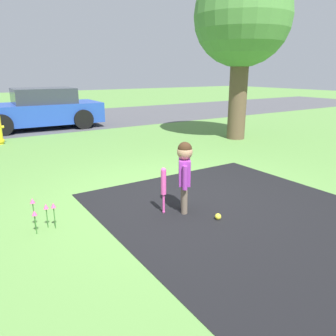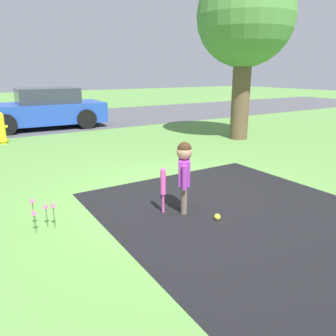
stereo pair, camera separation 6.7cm
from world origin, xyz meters
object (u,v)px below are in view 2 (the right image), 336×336
Objects in this scene: sports_ball at (217,217)px; parked_car at (44,109)px; child at (184,167)px; fire_hydrant at (1,128)px; baseball_bat at (163,184)px; tree_far_lawn at (245,19)px.

sports_ball is 8.70m from parked_car.
child is 6.35m from fire_hydrant.
fire_hydrant reaches higher than baseball_bat.
child reaches higher than fire_hydrant.
parked_car reaches higher than baseball_bat.
baseball_bat is 0.82m from sports_ball.
tree_far_lawn is at bearing -25.92° from fire_hydrant.
child is at bearing 92.58° from parked_car.
sports_ball is at bearing 93.96° from parked_car.
fire_hydrant is 0.19× the size of tree_far_lawn.
baseball_bat is at bearing 130.68° from sports_ball.
baseball_bat is 0.16× the size of parked_car.
sports_ball is 6.85m from fire_hydrant.
parked_car is at bearing 88.21° from baseball_bat.
child is 0.35m from baseball_bat.
child reaches higher than baseball_bat.
tree_far_lawn is (4.01, 3.81, 3.09)m from sports_ball.
child is 0.77m from sports_ball.
child is 8.21m from parked_car.
sports_ball is at bearing -49.32° from baseball_bat.
tree_far_lawn reaches higher than sports_ball.
tree_far_lawn reaches higher than baseball_bat.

